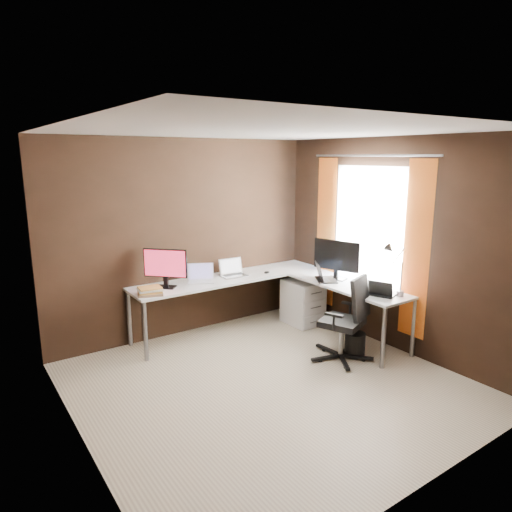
{
  "coord_description": "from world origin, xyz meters",
  "views": [
    {
      "loc": [
        -2.53,
        -3.42,
        2.28
      ],
      "look_at": [
        0.5,
        0.95,
        1.11
      ],
      "focal_mm": 32.0,
      "sensor_mm": 36.0,
      "label": 1
    }
  ],
  "objects_px": {
    "monitor_right": "(337,257)",
    "laptop_white": "(201,278)",
    "laptop_black_small": "(381,292)",
    "office_chair": "(344,335)",
    "desk_lamp": "(394,263)",
    "drawer_pedestal": "(303,302)",
    "laptop_black_big": "(324,277)",
    "book_stack": "(150,291)",
    "wastebasket": "(355,344)",
    "monitor_left": "(165,266)",
    "laptop_silver": "(233,272)"
  },
  "relations": [
    {
      "from": "drawer_pedestal",
      "to": "wastebasket",
      "type": "bearing_deg",
      "value": -99.32
    },
    {
      "from": "desk_lamp",
      "to": "drawer_pedestal",
      "type": "bearing_deg",
      "value": 84.96
    },
    {
      "from": "monitor_left",
      "to": "wastebasket",
      "type": "relative_size",
      "value": 1.73
    },
    {
      "from": "laptop_white",
      "to": "laptop_black_small",
      "type": "xyz_separation_m",
      "value": [
        1.38,
        -1.71,
        -0.01
      ]
    },
    {
      "from": "drawer_pedestal",
      "to": "laptop_black_small",
      "type": "xyz_separation_m",
      "value": [
        0.01,
        -1.33,
        0.47
      ]
    },
    {
      "from": "laptop_black_small",
      "to": "book_stack",
      "type": "relative_size",
      "value": 0.96
    },
    {
      "from": "laptop_black_big",
      "to": "laptop_black_small",
      "type": "bearing_deg",
      "value": -142.26
    },
    {
      "from": "monitor_left",
      "to": "book_stack",
      "type": "bearing_deg",
      "value": -100.99
    },
    {
      "from": "monitor_left",
      "to": "office_chair",
      "type": "xyz_separation_m",
      "value": [
        1.47,
        -1.54,
        -0.7
      ]
    },
    {
      "from": "monitor_right",
      "to": "laptop_black_small",
      "type": "xyz_separation_m",
      "value": [
        -0.08,
        -0.81,
        -0.25
      ]
    },
    {
      "from": "laptop_silver",
      "to": "desk_lamp",
      "type": "relative_size",
      "value": 0.58
    },
    {
      "from": "monitor_right",
      "to": "laptop_black_big",
      "type": "xyz_separation_m",
      "value": [
        -0.17,
        0.05,
        -0.24
      ]
    },
    {
      "from": "drawer_pedestal",
      "to": "laptop_white",
      "type": "bearing_deg",
      "value": 164.6
    },
    {
      "from": "monitor_right",
      "to": "laptop_white",
      "type": "height_order",
      "value": "monitor_right"
    },
    {
      "from": "monitor_right",
      "to": "desk_lamp",
      "type": "bearing_deg",
      "value": 162.75
    },
    {
      "from": "laptop_black_big",
      "to": "book_stack",
      "type": "relative_size",
      "value": 1.22
    },
    {
      "from": "laptop_black_small",
      "to": "office_chair",
      "type": "bearing_deg",
      "value": 43.72
    },
    {
      "from": "laptop_silver",
      "to": "wastebasket",
      "type": "relative_size",
      "value": 1.29
    },
    {
      "from": "laptop_black_small",
      "to": "monitor_left",
      "type": "bearing_deg",
      "value": 24.84
    },
    {
      "from": "laptop_silver",
      "to": "desk_lamp",
      "type": "distance_m",
      "value": 2.07
    },
    {
      "from": "monitor_right",
      "to": "laptop_black_big",
      "type": "height_order",
      "value": "monitor_right"
    },
    {
      "from": "drawer_pedestal",
      "to": "office_chair",
      "type": "bearing_deg",
      "value": -107.78
    },
    {
      "from": "monitor_left",
      "to": "laptop_silver",
      "type": "bearing_deg",
      "value": 46.24
    },
    {
      "from": "monitor_right",
      "to": "drawer_pedestal",
      "type": "bearing_deg",
      "value": -8.6
    },
    {
      "from": "monitor_left",
      "to": "wastebasket",
      "type": "distance_m",
      "value": 2.42
    },
    {
      "from": "laptop_white",
      "to": "desk_lamp",
      "type": "xyz_separation_m",
      "value": [
        1.49,
        -1.77,
        0.33
      ]
    },
    {
      "from": "laptop_black_small",
      "to": "desk_lamp",
      "type": "distance_m",
      "value": 0.36
    },
    {
      "from": "laptop_silver",
      "to": "laptop_black_big",
      "type": "height_order",
      "value": "laptop_black_big"
    },
    {
      "from": "desk_lamp",
      "to": "wastebasket",
      "type": "bearing_deg",
      "value": 133.11
    },
    {
      "from": "desk_lamp",
      "to": "wastebasket",
      "type": "xyz_separation_m",
      "value": [
        -0.31,
        0.23,
        -0.97
      ]
    },
    {
      "from": "monitor_right",
      "to": "laptop_white",
      "type": "relative_size",
      "value": 1.51
    },
    {
      "from": "monitor_right",
      "to": "laptop_black_small",
      "type": "distance_m",
      "value": 0.85
    },
    {
      "from": "laptop_silver",
      "to": "book_stack",
      "type": "height_order",
      "value": "laptop_silver"
    },
    {
      "from": "laptop_white",
      "to": "desk_lamp",
      "type": "height_order",
      "value": "desk_lamp"
    },
    {
      "from": "desk_lamp",
      "to": "office_chair",
      "type": "relative_size",
      "value": 0.61
    },
    {
      "from": "laptop_black_big",
      "to": "wastebasket",
      "type": "bearing_deg",
      "value": -157.58
    },
    {
      "from": "laptop_silver",
      "to": "laptop_black_small",
      "type": "distance_m",
      "value": 1.94
    },
    {
      "from": "wastebasket",
      "to": "monitor_right",
      "type": "bearing_deg",
      "value": 65.92
    },
    {
      "from": "drawer_pedestal",
      "to": "book_stack",
      "type": "bearing_deg",
      "value": 174.44
    },
    {
      "from": "drawer_pedestal",
      "to": "laptop_white",
      "type": "relative_size",
      "value": 1.51
    },
    {
      "from": "laptop_black_big",
      "to": "drawer_pedestal",
      "type": "bearing_deg",
      "value": 23.38
    },
    {
      "from": "drawer_pedestal",
      "to": "wastebasket",
      "type": "height_order",
      "value": "drawer_pedestal"
    },
    {
      "from": "drawer_pedestal",
      "to": "book_stack",
      "type": "relative_size",
      "value": 1.77
    },
    {
      "from": "laptop_silver",
      "to": "wastebasket",
      "type": "height_order",
      "value": "laptop_silver"
    },
    {
      "from": "monitor_left",
      "to": "office_chair",
      "type": "bearing_deg",
      "value": -0.67
    },
    {
      "from": "drawer_pedestal",
      "to": "laptop_black_big",
      "type": "xyz_separation_m",
      "value": [
        -0.07,
        -0.48,
        0.48
      ]
    },
    {
      "from": "laptop_white",
      "to": "laptop_black_big",
      "type": "bearing_deg",
      "value": -6.44
    },
    {
      "from": "laptop_black_big",
      "to": "laptop_black_small",
      "type": "relative_size",
      "value": 1.26
    },
    {
      "from": "book_stack",
      "to": "laptop_white",
      "type": "bearing_deg",
      "value": 13.08
    },
    {
      "from": "desk_lamp",
      "to": "laptop_black_big",
      "type": "bearing_deg",
      "value": 91.91
    }
  ]
}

